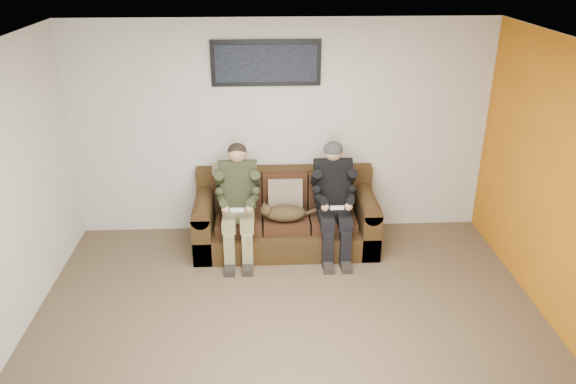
{
  "coord_description": "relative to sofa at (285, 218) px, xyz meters",
  "views": [
    {
      "loc": [
        -0.24,
        -4.18,
        3.35
      ],
      "look_at": [
        0.03,
        1.2,
        0.95
      ],
      "focal_mm": 35.0,
      "sensor_mm": 36.0,
      "label": 1
    }
  ],
  "objects": [
    {
      "name": "sofa",
      "position": [
        0.0,
        0.0,
        0.0
      ],
      "size": [
        2.12,
        0.92,
        0.87
      ],
      "color": "#382511",
      "rests_on": "ground"
    },
    {
      "name": "person_right",
      "position": [
        0.55,
        -0.18,
        0.39
      ],
      "size": [
        0.51,
        0.86,
        1.29
      ],
      "color": "black",
      "rests_on": "sofa"
    },
    {
      "name": "framed_poster",
      "position": [
        -0.2,
        0.39,
        1.77
      ],
      "size": [
        1.25,
        0.05,
        0.52
      ],
      "color": "black",
      "rests_on": "wall_back"
    },
    {
      "name": "person_left",
      "position": [
        -0.55,
        -0.18,
        0.39
      ],
      "size": [
        0.51,
        0.87,
        1.28
      ],
      "color": "#857E53",
      "rests_on": "sofa"
    },
    {
      "name": "throw_blanket",
      "position": [
        -0.64,
        0.27,
        0.54
      ],
      "size": [
        0.43,
        0.21,
        0.08
      ],
      "primitive_type": "cube",
      "color": "tan",
      "rests_on": "sofa"
    },
    {
      "name": "ceiling",
      "position": [
        -0.03,
        -1.83,
        2.27
      ],
      "size": [
        5.0,
        5.0,
        0.0
      ],
      "primitive_type": "plane",
      "rotation": [
        3.14,
        0.0,
        0.0
      ],
      "color": "silver",
      "rests_on": "ground"
    },
    {
      "name": "wall_back",
      "position": [
        -0.03,
        0.42,
        0.97
      ],
      "size": [
        5.0,
        0.0,
        5.0
      ],
      "primitive_type": "plane",
      "rotation": [
        1.57,
        0.0,
        0.0
      ],
      "color": "beige",
      "rests_on": "ground"
    },
    {
      "name": "cat",
      "position": [
        -0.03,
        -0.25,
        0.2
      ],
      "size": [
        0.66,
        0.26,
        0.24
      ],
      "color": "#4E3A1E",
      "rests_on": "sofa"
    },
    {
      "name": "throw_pillow",
      "position": [
        -0.0,
        0.04,
        0.29
      ],
      "size": [
        0.41,
        0.19,
        0.4
      ],
      "primitive_type": "cube",
      "rotation": [
        -0.21,
        0.0,
        0.0
      ],
      "color": "#7F6B53",
      "rests_on": "sofa"
    },
    {
      "name": "floor",
      "position": [
        -0.03,
        -1.83,
        -0.33
      ],
      "size": [
        5.0,
        5.0,
        0.0
      ],
      "primitive_type": "plane",
      "color": "brown",
      "rests_on": "ground"
    }
  ]
}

